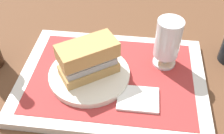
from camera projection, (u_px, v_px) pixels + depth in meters
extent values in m
plane|color=brown|center=(112.00, 82.00, 0.66)|extent=(3.00, 3.00, 0.00)
cube|color=silver|center=(112.00, 79.00, 0.65)|extent=(0.44, 0.32, 0.02)
cube|color=#9E2D2D|center=(112.00, 76.00, 0.64)|extent=(0.38, 0.27, 0.00)
cylinder|color=silver|center=(89.00, 74.00, 0.63)|extent=(0.19, 0.19, 0.01)
cube|color=tan|center=(89.00, 69.00, 0.62)|extent=(0.14, 0.13, 0.02)
cube|color=#9EA3A8|center=(88.00, 62.00, 0.61)|extent=(0.13, 0.11, 0.02)
cube|color=silver|center=(88.00, 58.00, 0.60)|extent=(0.12, 0.11, 0.01)
sphere|color=#47932D|center=(108.00, 48.00, 0.61)|extent=(0.04, 0.04, 0.04)
cube|color=tan|center=(87.00, 51.00, 0.58)|extent=(0.14, 0.13, 0.04)
cylinder|color=silver|center=(164.00, 62.00, 0.67)|extent=(0.06, 0.06, 0.01)
cylinder|color=silver|center=(165.00, 58.00, 0.66)|extent=(0.01, 0.01, 0.02)
cylinder|color=silver|center=(168.00, 38.00, 0.62)|extent=(0.06, 0.06, 0.09)
cylinder|color=gold|center=(167.00, 45.00, 0.63)|extent=(0.06, 0.06, 0.06)
cylinder|color=white|center=(169.00, 33.00, 0.61)|extent=(0.05, 0.05, 0.01)
cube|color=white|center=(138.00, 99.00, 0.59)|extent=(0.09, 0.07, 0.01)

